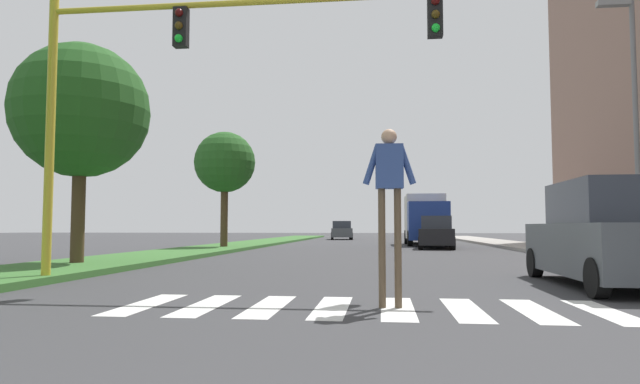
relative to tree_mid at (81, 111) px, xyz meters
name	(u,v)px	position (x,y,z in m)	size (l,w,h in m)	color
ground_plane	(378,247)	(8.02, 16.03, -4.31)	(140.00, 140.00, 0.00)	#38383A
crosswalk	(365,308)	(8.02, -6.42, -4.31)	(6.75, 2.20, 0.01)	silver
median_strip	(229,247)	(0.22, 14.03, -4.24)	(3.29, 64.00, 0.15)	#386B2D
tree_mid	(81,111)	(0.00, 0.00, 0.00)	(3.71, 3.71, 6.04)	#4C3823
tree_far	(225,163)	(0.49, 12.18, -0.02)	(3.03, 3.03, 5.70)	#4C3823
sidewalk_right	(538,248)	(15.93, 14.03, -4.24)	(3.00, 64.00, 0.15)	#9E9991
traffic_light_gantry	(180,63)	(4.28, -3.77, 0.06)	(9.18, 0.30, 6.00)	gold
street_lamp_right	(632,104)	(15.34, 2.11, 0.28)	(1.02, 0.24, 7.50)	slate
pedestrian_performer	(389,188)	(8.38, -6.39, -2.65)	(0.75, 0.26, 2.49)	brown
suv_crossing	(609,237)	(12.49, -3.28, -3.38)	(2.03, 4.63, 1.97)	#474C51
sedan_midblock	(436,233)	(11.05, 14.53, -3.54)	(2.12, 4.28, 1.68)	black
sedan_distant	(422,232)	(11.02, 24.57, -3.53)	(1.84, 4.07, 1.69)	gray
sedan_far_horizon	(342,231)	(4.67, 34.30, -3.55)	(2.23, 4.36, 1.63)	#474C51
truck_box_delivery	(425,218)	(10.91, 19.93, -2.68)	(2.40, 6.20, 3.10)	navy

